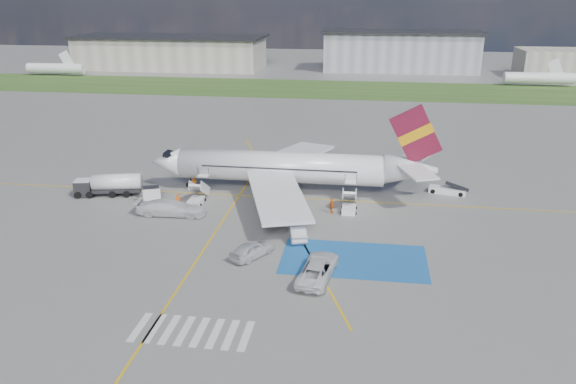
{
  "coord_description": "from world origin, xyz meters",
  "views": [
    {
      "loc": [
        10.68,
        -53.22,
        24.52
      ],
      "look_at": [
        2.33,
        4.55,
        3.5
      ],
      "focal_mm": 35.0,
      "sensor_mm": 36.0,
      "label": 1
    }
  ],
  "objects_px": {
    "airliner": "(292,167)",
    "car_silver_a": "(252,249)",
    "gpu_cart": "(152,194)",
    "car_silver_b": "(297,231)",
    "belt_loader": "(448,191)",
    "van_white_a": "(318,266)",
    "van_white_b": "(171,206)",
    "fuel_tanker": "(109,186)"
  },
  "relations": [
    {
      "from": "gpu_cart",
      "to": "belt_loader",
      "type": "bearing_deg",
      "value": -10.87
    },
    {
      "from": "airliner",
      "to": "car_silver_a",
      "type": "bearing_deg",
      "value": -94.12
    },
    {
      "from": "fuel_tanker",
      "to": "gpu_cart",
      "type": "distance_m",
      "value": 6.07
    },
    {
      "from": "fuel_tanker",
      "to": "van_white_b",
      "type": "distance_m",
      "value": 11.33
    },
    {
      "from": "car_silver_a",
      "to": "van_white_b",
      "type": "xyz_separation_m",
      "value": [
        -11.46,
        9.32,
        0.35
      ]
    },
    {
      "from": "fuel_tanker",
      "to": "car_silver_b",
      "type": "distance_m",
      "value": 26.96
    },
    {
      "from": "car_silver_a",
      "to": "van_white_b",
      "type": "bearing_deg",
      "value": -6.21
    },
    {
      "from": "car_silver_a",
      "to": "airliner",
      "type": "bearing_deg",
      "value": -61.2
    },
    {
      "from": "airliner",
      "to": "fuel_tanker",
      "type": "relative_size",
      "value": 4.38
    },
    {
      "from": "belt_loader",
      "to": "van_white_a",
      "type": "distance_m",
      "value": 28.43
    },
    {
      "from": "fuel_tanker",
      "to": "gpu_cart",
      "type": "height_order",
      "value": "fuel_tanker"
    },
    {
      "from": "fuel_tanker",
      "to": "belt_loader",
      "type": "distance_m",
      "value": 43.14
    },
    {
      "from": "car_silver_a",
      "to": "car_silver_b",
      "type": "height_order",
      "value": "car_silver_a"
    },
    {
      "from": "fuel_tanker",
      "to": "van_white_a",
      "type": "distance_m",
      "value": 33.28
    },
    {
      "from": "fuel_tanker",
      "to": "van_white_b",
      "type": "relative_size",
      "value": 1.39
    },
    {
      "from": "airliner",
      "to": "van_white_a",
      "type": "height_order",
      "value": "airliner"
    },
    {
      "from": "belt_loader",
      "to": "van_white_b",
      "type": "height_order",
      "value": "van_white_b"
    },
    {
      "from": "fuel_tanker",
      "to": "car_silver_b",
      "type": "xyz_separation_m",
      "value": [
        25.22,
        -9.52,
        -0.4
      ]
    },
    {
      "from": "car_silver_a",
      "to": "belt_loader",
      "type": "bearing_deg",
      "value": -101.57
    },
    {
      "from": "fuel_tanker",
      "to": "airliner",
      "type": "bearing_deg",
      "value": -1.52
    },
    {
      "from": "van_white_b",
      "to": "belt_loader",
      "type": "bearing_deg",
      "value": -71.75
    },
    {
      "from": "fuel_tanker",
      "to": "car_silver_a",
      "type": "height_order",
      "value": "fuel_tanker"
    },
    {
      "from": "fuel_tanker",
      "to": "van_white_a",
      "type": "bearing_deg",
      "value": -44.1
    },
    {
      "from": "gpu_cart",
      "to": "van_white_a",
      "type": "bearing_deg",
      "value": -59.86
    },
    {
      "from": "fuel_tanker",
      "to": "car_silver_a",
      "type": "bearing_deg",
      "value": -46.35
    },
    {
      "from": "car_silver_a",
      "to": "car_silver_b",
      "type": "bearing_deg",
      "value": -93.23
    },
    {
      "from": "gpu_cart",
      "to": "fuel_tanker",
      "type": "bearing_deg",
      "value": 148.34
    },
    {
      "from": "airliner",
      "to": "gpu_cart",
      "type": "relative_size",
      "value": 15.18
    },
    {
      "from": "airliner",
      "to": "van_white_a",
      "type": "bearing_deg",
      "value": -76.23
    },
    {
      "from": "belt_loader",
      "to": "car_silver_b",
      "type": "distance_m",
      "value": 23.87
    },
    {
      "from": "airliner",
      "to": "belt_loader",
      "type": "xyz_separation_m",
      "value": [
        19.76,
        2.61,
        -3.02
      ]
    },
    {
      "from": "airliner",
      "to": "van_white_a",
      "type": "distance_m",
      "value": 22.67
    },
    {
      "from": "gpu_cart",
      "to": "belt_loader",
      "type": "distance_m",
      "value": 37.42
    },
    {
      "from": "fuel_tanker",
      "to": "car_silver_b",
      "type": "height_order",
      "value": "fuel_tanker"
    },
    {
      "from": "van_white_b",
      "to": "fuel_tanker",
      "type": "bearing_deg",
      "value": 59.72
    },
    {
      "from": "belt_loader",
      "to": "van_white_b",
      "type": "bearing_deg",
      "value": -147.35
    },
    {
      "from": "gpu_cart",
      "to": "car_silver_b",
      "type": "relative_size",
      "value": 0.52
    },
    {
      "from": "belt_loader",
      "to": "car_silver_b",
      "type": "relative_size",
      "value": 1.1
    },
    {
      "from": "fuel_tanker",
      "to": "van_white_b",
      "type": "height_order",
      "value": "fuel_tanker"
    },
    {
      "from": "van_white_b",
      "to": "airliner",
      "type": "bearing_deg",
      "value": -55.53
    },
    {
      "from": "car_silver_b",
      "to": "car_silver_a",
      "type": "bearing_deg",
      "value": 39.36
    },
    {
      "from": "airliner",
      "to": "van_white_a",
      "type": "xyz_separation_m",
      "value": [
        5.37,
        -21.9,
        -2.29
      ]
    }
  ]
}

